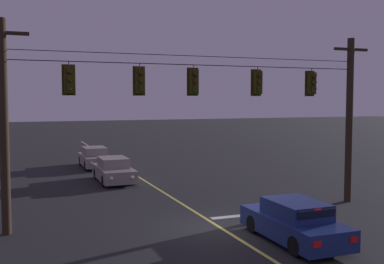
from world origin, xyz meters
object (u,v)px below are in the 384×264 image
object	(u,v)px
car_waiting_near_lane	(294,222)
car_oncoming_trailing	(95,158)
traffic_light_leftmost	(69,80)
traffic_light_left_inner	(140,81)
traffic_light_right_inner	(258,82)
traffic_light_centre	(194,81)
car_oncoming_lead	(114,170)
traffic_light_rightmost	(312,83)

from	to	relation	value
car_waiting_near_lane	car_oncoming_trailing	world-z (taller)	same
traffic_light_leftmost	car_oncoming_trailing	world-z (taller)	traffic_light_leftmost
traffic_light_left_inner	car_oncoming_trailing	world-z (taller)	traffic_light_left_inner
traffic_light_leftmost	traffic_light_left_inner	bearing A→B (deg)	0.00
traffic_light_left_inner	traffic_light_right_inner	world-z (taller)	same
traffic_light_centre	car_oncoming_trailing	world-z (taller)	traffic_light_centre
traffic_light_leftmost	traffic_light_left_inner	xyz separation A→B (m)	(2.62, 0.00, 0.00)
traffic_light_left_inner	car_oncoming_lead	distance (m)	10.28
traffic_light_right_inner	car_oncoming_trailing	size ratio (longest dim) A/B	0.28
traffic_light_centre	car_oncoming_trailing	size ratio (longest dim) A/B	0.28
car_waiting_near_lane	traffic_light_leftmost	bearing A→B (deg)	147.41
traffic_light_right_inner	traffic_light_rightmost	distance (m)	2.68
traffic_light_leftmost	traffic_light_rightmost	xyz separation A→B (m)	(10.36, 0.00, 0.00)
traffic_light_centre	car_oncoming_lead	distance (m)	10.35
traffic_light_leftmost	traffic_light_right_inner	distance (m)	7.68
traffic_light_left_inner	car_oncoming_trailing	size ratio (longest dim) A/B	0.28
traffic_light_left_inner	car_oncoming_lead	size ratio (longest dim) A/B	0.28
traffic_light_leftmost	car_oncoming_trailing	xyz separation A→B (m)	(3.32, 15.35, -4.78)
traffic_light_left_inner	traffic_light_right_inner	distance (m)	5.06
traffic_light_left_inner	car_waiting_near_lane	bearing A→B (deg)	-46.32
traffic_light_left_inner	traffic_light_rightmost	world-z (taller)	same
traffic_light_leftmost	traffic_light_centre	distance (m)	4.81
traffic_light_left_inner	traffic_light_rightmost	bearing A→B (deg)	0.00
traffic_light_centre	car_oncoming_lead	bearing A→B (deg)	98.98
traffic_light_leftmost	car_oncoming_trailing	distance (m)	16.42
traffic_light_rightmost	car_oncoming_lead	xyz separation A→B (m)	(-6.98, 9.07, -4.78)
traffic_light_leftmost	traffic_light_right_inner	xyz separation A→B (m)	(7.68, 0.00, 0.00)
traffic_light_right_inner	car_waiting_near_lane	bearing A→B (deg)	-102.59
traffic_light_leftmost	car_oncoming_lead	size ratio (longest dim) A/B	0.28
traffic_light_leftmost	car_waiting_near_lane	world-z (taller)	traffic_light_leftmost
traffic_light_centre	traffic_light_rightmost	bearing A→B (deg)	0.00
traffic_light_centre	car_waiting_near_lane	distance (m)	6.70
traffic_light_leftmost	traffic_light_centre	xyz separation A→B (m)	(4.81, 0.00, 0.00)
traffic_light_rightmost	car_waiting_near_lane	world-z (taller)	traffic_light_rightmost
car_oncoming_trailing	car_oncoming_lead	bearing A→B (deg)	-89.41
traffic_light_right_inner	traffic_light_leftmost	bearing A→B (deg)	180.00
traffic_light_right_inner	car_oncoming_trailing	world-z (taller)	traffic_light_right_inner
traffic_light_left_inner	traffic_light_rightmost	distance (m)	7.75
traffic_light_centre	car_oncoming_trailing	xyz separation A→B (m)	(-1.50, 15.35, -4.78)
traffic_light_centre	traffic_light_rightmost	distance (m)	5.55
traffic_light_rightmost	traffic_light_right_inner	bearing A→B (deg)	180.00
car_oncoming_trailing	traffic_light_left_inner	bearing A→B (deg)	-92.62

